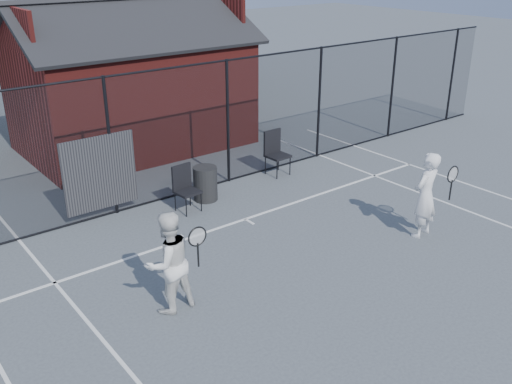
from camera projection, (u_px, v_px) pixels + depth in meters
ground at (348, 278)px, 9.97m from camera, size 80.00×80.00×0.00m
court_lines at (409, 313)px, 9.01m from camera, size 11.02×18.00×0.01m
fence at (181, 135)px, 12.86m from camera, size 22.04×3.00×3.00m
clubhouse at (132, 91)px, 16.16m from camera, size 6.50×4.36×4.19m
player_front at (425, 195)px, 11.14m from camera, size 0.81×0.62×1.75m
player_back at (169, 262)px, 8.81m from camera, size 0.92×0.69×1.68m
chair_left at (188, 190)px, 12.34m from camera, size 0.53×0.55×1.01m
chair_right at (278, 154)px, 14.36m from camera, size 0.55×0.57×1.11m
waste_bin at (205, 184)px, 12.96m from camera, size 0.66×0.66×0.79m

